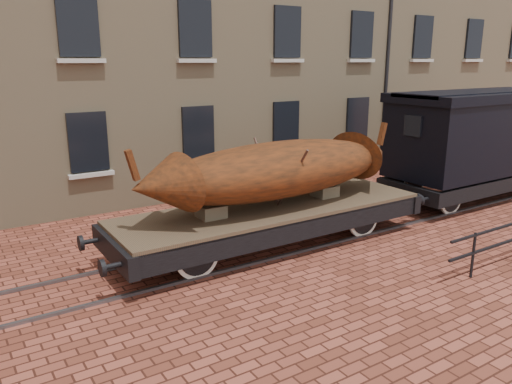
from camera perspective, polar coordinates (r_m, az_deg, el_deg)
ground at (r=12.19m, az=-0.09°, el=-6.65°), size 90.00×90.00×0.00m
rail_track at (r=12.18m, az=-0.09°, el=-6.52°), size 30.00×1.52×0.06m
flatcar_wagon at (r=12.16m, az=1.84°, el=-2.56°), size 8.81×2.39×1.33m
iron_boat at (r=11.99m, az=2.62°, el=2.64°), size 7.59×2.40×1.77m
goods_van at (r=17.47m, az=23.70°, el=6.21°), size 6.85×2.50×3.54m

